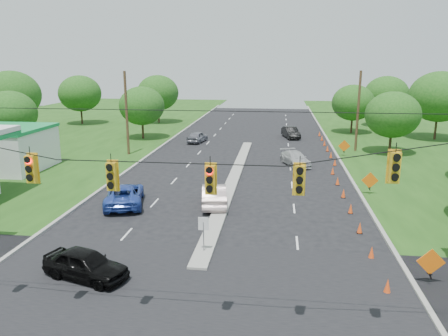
# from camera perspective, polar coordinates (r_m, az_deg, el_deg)

# --- Properties ---
(ground) EXTENTS (160.00, 160.00, 0.00)m
(ground) POSITION_cam_1_polar(r_m,az_deg,el_deg) (18.58, -5.98, -18.83)
(ground) COLOR black
(ground) RESTS_ON ground
(cross_street) EXTENTS (160.00, 14.00, 0.02)m
(cross_street) POSITION_cam_1_polar(r_m,az_deg,el_deg) (18.58, -5.98, -18.83)
(cross_street) COLOR black
(cross_street) RESTS_ON ground
(curb_left) EXTENTS (0.25, 110.00, 0.16)m
(curb_left) POSITION_cam_1_polar(r_m,az_deg,el_deg) (48.32, -9.64, 1.66)
(curb_left) COLOR gray
(curb_left) RESTS_ON ground
(curb_right) EXTENTS (0.25, 110.00, 0.16)m
(curb_right) POSITION_cam_1_polar(r_m,az_deg,el_deg) (46.72, 14.82, 0.98)
(curb_right) COLOR gray
(curb_right) RESTS_ON ground
(median) EXTENTS (1.00, 34.00, 0.18)m
(median) POSITION_cam_1_polar(r_m,az_deg,el_deg) (37.74, 1.22, -1.56)
(median) COLOR gray
(median) RESTS_ON ground
(median_sign) EXTENTS (0.55, 0.06, 2.05)m
(median_sign) POSITION_cam_1_polar(r_m,az_deg,el_deg) (23.16, -2.70, -7.83)
(median_sign) COLOR gray
(median_sign) RESTS_ON ground
(signal_span) EXTENTS (25.60, 0.32, 9.00)m
(signal_span) POSITION_cam_1_polar(r_m,az_deg,el_deg) (15.54, -7.46, -5.18)
(signal_span) COLOR #422D1C
(signal_span) RESTS_ON ground
(utility_pole_far_left) EXTENTS (0.28, 0.28, 9.00)m
(utility_pole_far_left) POSITION_cam_1_polar(r_m,az_deg,el_deg) (48.35, -12.60, 6.94)
(utility_pole_far_left) COLOR #422D1C
(utility_pole_far_left) RESTS_ON ground
(utility_pole_far_right) EXTENTS (0.28, 0.28, 9.00)m
(utility_pole_far_right) POSITION_cam_1_polar(r_m,az_deg,el_deg) (51.25, 17.10, 7.04)
(utility_pole_far_right) COLOR #422D1C
(utility_pole_far_right) RESTS_ON ground
(cone_0) EXTENTS (0.32, 0.32, 0.70)m
(cone_0) POSITION_cam_1_polar(r_m,az_deg,el_deg) (21.19, 20.58, -14.23)
(cone_0) COLOR #F24D18
(cone_0) RESTS_ON ground
(cone_1) EXTENTS (0.32, 0.32, 0.70)m
(cone_1) POSITION_cam_1_polar(r_m,az_deg,el_deg) (24.26, 18.72, -10.40)
(cone_1) COLOR #F24D18
(cone_1) RESTS_ON ground
(cone_2) EXTENTS (0.32, 0.32, 0.70)m
(cone_2) POSITION_cam_1_polar(r_m,az_deg,el_deg) (27.44, 17.31, -7.44)
(cone_2) COLOR #F24D18
(cone_2) RESTS_ON ground
(cone_3) EXTENTS (0.32, 0.32, 0.70)m
(cone_3) POSITION_cam_1_polar(r_m,az_deg,el_deg) (30.68, 16.22, -5.10)
(cone_3) COLOR #F24D18
(cone_3) RESTS_ON ground
(cone_4) EXTENTS (0.32, 0.32, 0.70)m
(cone_4) POSITION_cam_1_polar(r_m,az_deg,el_deg) (33.98, 15.34, -3.20)
(cone_4) COLOR #F24D18
(cone_4) RESTS_ON ground
(cone_5) EXTENTS (0.32, 0.32, 0.70)m
(cone_5) POSITION_cam_1_polar(r_m,az_deg,el_deg) (37.31, 14.62, -1.64)
(cone_5) COLOR #F24D18
(cone_5) RESTS_ON ground
(cone_6) EXTENTS (0.32, 0.32, 0.70)m
(cone_6) POSITION_cam_1_polar(r_m,az_deg,el_deg) (40.67, 14.02, -0.34)
(cone_6) COLOR #F24D18
(cone_6) RESTS_ON ground
(cone_7) EXTENTS (0.32, 0.32, 0.70)m
(cone_7) POSITION_cam_1_polar(r_m,az_deg,el_deg) (44.13, 14.28, 0.74)
(cone_7) COLOR #F24D18
(cone_7) RESTS_ON ground
(cone_8) EXTENTS (0.32, 0.32, 0.70)m
(cone_8) POSITION_cam_1_polar(r_m,az_deg,el_deg) (47.52, 13.79, 1.68)
(cone_8) COLOR #F24D18
(cone_8) RESTS_ON ground
(cone_9) EXTENTS (0.32, 0.32, 0.70)m
(cone_9) POSITION_cam_1_polar(r_m,az_deg,el_deg) (50.93, 13.37, 2.50)
(cone_9) COLOR #F24D18
(cone_9) RESTS_ON ground
(cone_10) EXTENTS (0.32, 0.32, 0.70)m
(cone_10) POSITION_cam_1_polar(r_m,az_deg,el_deg) (54.35, 13.00, 3.22)
(cone_10) COLOR #F24D18
(cone_10) RESTS_ON ground
(cone_11) EXTENTS (0.32, 0.32, 0.70)m
(cone_11) POSITION_cam_1_polar(r_m,az_deg,el_deg) (57.78, 12.67, 3.85)
(cone_11) COLOR #F24D18
(cone_11) RESTS_ON ground
(cone_12) EXTENTS (0.32, 0.32, 0.70)m
(cone_12) POSITION_cam_1_polar(r_m,az_deg,el_deg) (61.22, 12.38, 4.41)
(cone_12) COLOR #F24D18
(cone_12) RESTS_ON ground
(work_sign_0) EXTENTS (1.27, 0.58, 1.37)m
(work_sign_0) POSITION_cam_1_polar(r_m,az_deg,el_deg) (22.30, 25.40, -11.15)
(work_sign_0) COLOR black
(work_sign_0) RESTS_ON ground
(work_sign_1) EXTENTS (1.27, 0.58, 1.37)m
(work_sign_1) POSITION_cam_1_polar(r_m,az_deg,el_deg) (35.08, 18.52, -1.64)
(work_sign_1) COLOR black
(work_sign_1) RESTS_ON ground
(work_sign_2) EXTENTS (1.27, 0.58, 1.37)m
(work_sign_2) POSITION_cam_1_polar(r_m,az_deg,el_deg) (48.54, 15.42, 2.73)
(work_sign_2) COLOR black
(work_sign_2) RESTS_ON ground
(tree_2) EXTENTS (5.88, 5.88, 6.86)m
(tree_2) POSITION_cam_1_polar(r_m,az_deg,el_deg) (54.42, -26.19, 6.42)
(tree_2) COLOR black
(tree_2) RESTS_ON ground
(tree_3) EXTENTS (7.56, 7.56, 8.82)m
(tree_3) POSITION_cam_1_polar(r_m,az_deg,el_deg) (65.92, -25.99, 8.58)
(tree_3) COLOR black
(tree_3) RESTS_ON ground
(tree_4) EXTENTS (6.72, 6.72, 7.84)m
(tree_4) POSITION_cam_1_polar(r_m,az_deg,el_deg) (74.50, -18.30, 9.23)
(tree_4) COLOR black
(tree_4) RESTS_ON ground
(tree_5) EXTENTS (5.88, 5.88, 6.86)m
(tree_5) POSITION_cam_1_polar(r_m,az_deg,el_deg) (58.26, -10.69, 7.98)
(tree_5) COLOR black
(tree_5) RESTS_ON ground
(tree_6) EXTENTS (6.72, 6.72, 7.84)m
(tree_6) POSITION_cam_1_polar(r_m,az_deg,el_deg) (73.10, -8.63, 9.69)
(tree_6) COLOR black
(tree_6) RESTS_ON ground
(tree_9) EXTENTS (5.88, 5.88, 6.86)m
(tree_9) POSITION_cam_1_polar(r_m,az_deg,el_deg) (51.01, 21.17, 6.50)
(tree_9) COLOR black
(tree_9) RESTS_ON ground
(tree_10) EXTENTS (7.56, 7.56, 8.82)m
(tree_10) POSITION_cam_1_polar(r_m,az_deg,el_deg) (62.72, 26.30, 8.35)
(tree_10) COLOR black
(tree_10) RESTS_ON ground
(tree_11) EXTENTS (6.72, 6.72, 7.84)m
(tree_11) POSITION_cam_1_polar(r_m,az_deg,el_deg) (72.23, 20.43, 8.94)
(tree_11) COLOR black
(tree_11) RESTS_ON ground
(tree_12) EXTENTS (5.88, 5.88, 6.86)m
(tree_12) POSITION_cam_1_polar(r_m,az_deg,el_deg) (64.27, 16.51, 8.18)
(tree_12) COLOR black
(tree_12) RESTS_ON ground
(black_sedan) EXTENTS (4.56, 2.89, 1.45)m
(black_sedan) POSITION_cam_1_polar(r_m,az_deg,el_deg) (21.92, -17.63, -11.91)
(black_sedan) COLOR black
(black_sedan) RESTS_ON ground
(white_sedan) EXTENTS (2.39, 4.97, 1.57)m
(white_sedan) POSITION_cam_1_polar(r_m,az_deg,el_deg) (30.97, -1.31, -3.51)
(white_sedan) COLOR beige
(white_sedan) RESTS_ON ground
(blue_pickup) EXTENTS (3.85, 5.92, 1.52)m
(blue_pickup) POSITION_cam_1_polar(r_m,az_deg,el_deg) (31.88, -12.87, -3.40)
(blue_pickup) COLOR #2845A3
(blue_pickup) RESTS_ON ground
(silver_car_far) EXTENTS (3.36, 5.00, 1.35)m
(silver_car_far) POSITION_cam_1_polar(r_m,az_deg,el_deg) (43.46, 9.29, 1.23)
(silver_car_far) COLOR #B3B3B3
(silver_car_far) RESTS_ON ground
(silver_car_oncoming) EXTENTS (2.36, 4.36, 1.41)m
(silver_car_oncoming) POSITION_cam_1_polar(r_m,az_deg,el_deg) (55.26, -3.50, 4.09)
(silver_car_oncoming) COLOR slate
(silver_car_oncoming) RESTS_ON ground
(dark_car_receding) EXTENTS (2.63, 4.75, 1.48)m
(dark_car_receding) POSITION_cam_1_polar(r_m,az_deg,el_deg) (59.00, 8.72, 4.61)
(dark_car_receding) COLOR black
(dark_car_receding) RESTS_ON ground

